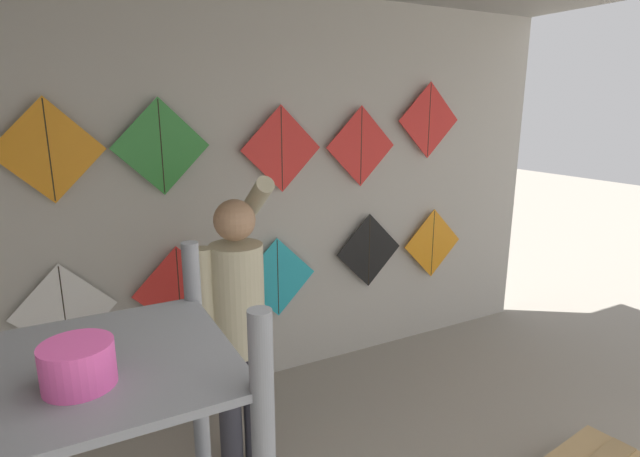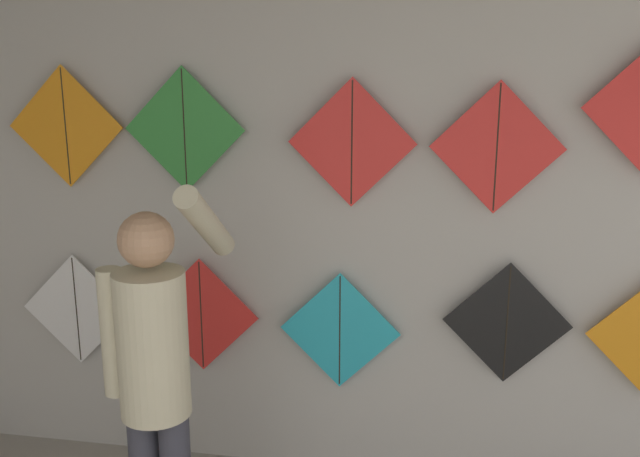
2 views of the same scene
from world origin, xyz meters
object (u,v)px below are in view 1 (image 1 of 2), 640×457
(kite_0, at_px, (64,311))
(kite_7, at_px, (282,149))
(kite_6, at_px, (161,147))
(shopkeeper, at_px, (238,318))
(kite_1, at_px, (179,289))
(kite_9, at_px, (429,120))
(kite_2, at_px, (278,277))
(kite_3, at_px, (369,250))
(kite_5, at_px, (49,151))
(kite_4, at_px, (433,243))
(kite_8, at_px, (361,146))

(kite_0, relative_size, kite_7, 1.00)
(kite_0, xyz_separation_m, kite_6, (0.65, 0.00, 0.97))
(shopkeeper, bearing_deg, kite_1, 102.31)
(kite_7, bearing_deg, kite_9, 0.00)
(kite_0, bearing_deg, kite_1, 0.00)
(kite_2, distance_m, kite_6, 1.25)
(kite_2, xyz_separation_m, kite_9, (1.36, 0.00, 1.12))
(kite_3, height_order, kite_6, kite_6)
(kite_9, bearing_deg, kite_6, 180.00)
(kite_5, relative_size, kite_6, 1.00)
(kite_0, bearing_deg, kite_7, 0.00)
(kite_7, bearing_deg, kite_6, 180.00)
(kite_4, distance_m, kite_5, 3.00)
(kite_4, height_order, kite_6, kite_6)
(kite_8, bearing_deg, kite_4, 0.00)
(kite_0, xyz_separation_m, kite_2, (1.41, 0.00, -0.02))
(kite_1, bearing_deg, kite_8, 0.00)
(shopkeeper, height_order, kite_7, kite_7)
(kite_7, relative_size, kite_9, 1.00)
(kite_4, xyz_separation_m, kite_5, (-2.85, 0.00, 0.92))
(kite_0, bearing_deg, kite_8, 0.00)
(kite_7, bearing_deg, kite_1, 180.00)
(kite_3, distance_m, kite_6, 1.81)
(kite_2, relative_size, kite_8, 1.00)
(kite_1, relative_size, kite_9, 1.00)
(kite_2, relative_size, kite_7, 1.00)
(kite_2, height_order, kite_7, kite_7)
(shopkeeper, bearing_deg, kite_0, 137.44)
(kite_4, distance_m, kite_9, 1.06)
(kite_5, bearing_deg, kite_4, 0.00)
(kite_4, xyz_separation_m, kite_7, (-1.42, 0.00, 0.87))
(shopkeeper, distance_m, kite_0, 1.20)
(shopkeeper, xyz_separation_m, kite_2, (0.60, 0.87, -0.15))
(kite_0, height_order, kite_1, kite_1)
(kite_2, relative_size, kite_3, 1.00)
(kite_0, relative_size, kite_8, 1.00)
(kite_5, xyz_separation_m, kite_6, (0.62, 0.00, -0.00))
(kite_0, distance_m, kite_2, 1.41)
(kite_1, xyz_separation_m, kite_5, (-0.66, 0.00, 0.95))
(kite_6, height_order, kite_9, kite_9)
(kite_0, height_order, kite_3, kite_3)
(kite_6, xyz_separation_m, kite_9, (2.12, 0.00, 0.13))
(kite_6, bearing_deg, kite_1, 0.00)
(kite_5, xyz_separation_m, kite_7, (1.43, 0.00, -0.05))
(shopkeeper, height_order, kite_3, shopkeeper)
(kite_0, relative_size, kite_4, 1.00)
(shopkeeper, bearing_deg, kite_7, 57.84)
(kite_4, bearing_deg, kite_9, 180.00)
(shopkeeper, xyz_separation_m, kite_3, (1.41, 0.87, -0.06))
(kite_2, xyz_separation_m, kite_3, (0.81, 0.00, 0.10))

